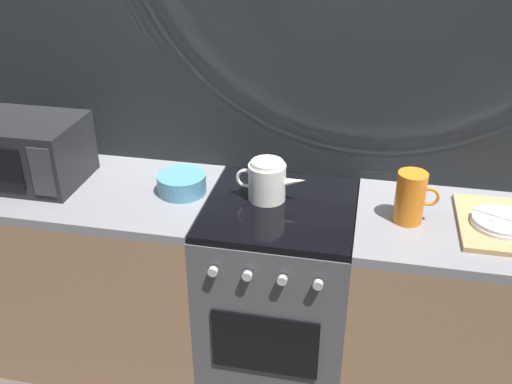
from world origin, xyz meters
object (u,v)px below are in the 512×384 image
at_px(mixing_bowl, 182,183).
at_px(dish_pile, 501,223).
at_px(stove_unit, 278,296).
at_px(pitcher, 411,197).
at_px(microwave, 27,151).
at_px(kettle, 267,181).

distance_m(mixing_bowl, dish_pile, 1.24).
xyz_separation_m(stove_unit, pitcher, (0.49, -0.01, 0.55)).
bearing_deg(mixing_bowl, dish_pile, -1.20).
height_order(mixing_bowl, dish_pile, mixing_bowl).
relative_size(stove_unit, mixing_bowl, 4.50).
distance_m(microwave, kettle, 1.02).
bearing_deg(stove_unit, mixing_bowl, 175.99).
bearing_deg(dish_pile, kettle, 177.20).
relative_size(microwave, pitcher, 2.30).
xyz_separation_m(kettle, pitcher, (0.55, -0.06, 0.02)).
relative_size(pitcher, dish_pile, 0.50).
height_order(kettle, mixing_bowl, kettle).
bearing_deg(microwave, pitcher, -0.75).
relative_size(kettle, dish_pile, 0.71).
bearing_deg(kettle, mixing_bowl, -177.19).
bearing_deg(mixing_bowl, kettle, 2.81).
xyz_separation_m(microwave, mixing_bowl, (0.66, 0.02, -0.10)).
bearing_deg(mixing_bowl, microwave, -178.09).
bearing_deg(pitcher, kettle, 173.79).
relative_size(microwave, mixing_bowl, 2.30).
bearing_deg(pitcher, microwave, 179.25).
bearing_deg(mixing_bowl, stove_unit, -4.01).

